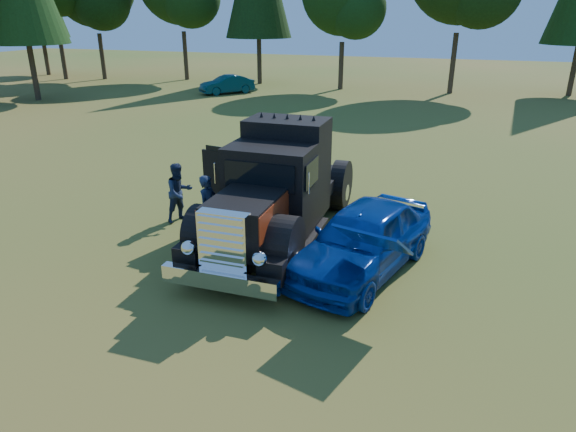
# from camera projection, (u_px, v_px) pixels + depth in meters

# --- Properties ---
(ground) EXTENTS (120.00, 120.00, 0.00)m
(ground) POSITION_uv_depth(u_px,v_px,m) (217.00, 266.00, 12.02)
(ground) COLOR #305B1A
(ground) RESTS_ON ground
(diamond_t_truck) EXTENTS (3.37, 7.16, 3.00)m
(diamond_t_truck) POSITION_uv_depth(u_px,v_px,m) (276.00, 194.00, 12.88)
(diamond_t_truck) COLOR black
(diamond_t_truck) RESTS_ON ground
(hotrod_coupe) EXTENTS (3.03, 4.94, 1.89)m
(hotrod_coupe) POSITION_uv_depth(u_px,v_px,m) (363.00, 239.00, 11.49)
(hotrod_coupe) COLOR #0731AA
(hotrod_coupe) RESTS_ON ground
(spectator_near) EXTENTS (0.50, 0.69, 1.76)m
(spectator_near) POSITION_uv_depth(u_px,v_px,m) (209.00, 209.00, 13.01)
(spectator_near) COLOR #1F2049
(spectator_near) RESTS_ON ground
(spectator_far) EXTENTS (0.94, 1.02, 1.68)m
(spectator_far) POSITION_uv_depth(u_px,v_px,m) (179.00, 192.00, 14.31)
(spectator_far) COLOR #1F254A
(spectator_far) RESTS_ON ground
(distant_teal_car) EXTENTS (3.55, 3.79, 1.27)m
(distant_teal_car) POSITION_uv_depth(u_px,v_px,m) (227.00, 84.00, 36.85)
(distant_teal_car) COLOR #0A313C
(distant_teal_car) RESTS_ON ground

